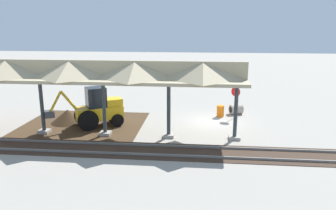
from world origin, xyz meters
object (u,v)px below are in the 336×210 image
backhoe (97,109)px  concrete_pipe (236,109)px  stop_sign (236,96)px  traffic_barrel (220,111)px

backhoe → concrete_pipe: bearing=-157.5°
backhoe → stop_sign: bearing=-162.7°
stop_sign → backhoe: (9.92, 3.09, -0.51)m
stop_sign → traffic_barrel: stop_sign is taller
stop_sign → backhoe: bearing=17.3°
stop_sign → traffic_barrel: size_ratio=2.73×
backhoe → concrete_pipe: (-10.14, -4.20, -0.87)m
backhoe → concrete_pipe: backhoe is taller
concrete_pipe → backhoe: bearing=22.5°
stop_sign → concrete_pipe: 1.79m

